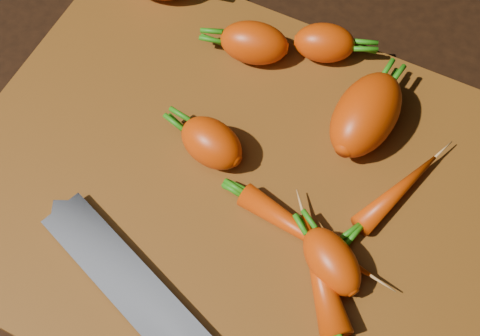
% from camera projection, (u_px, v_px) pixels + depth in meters
% --- Properties ---
extents(ground, '(2.00, 2.00, 0.01)m').
position_uv_depth(ground, '(235.00, 194.00, 0.62)').
color(ground, black).
extents(cutting_board, '(0.50, 0.40, 0.01)m').
position_uv_depth(cutting_board, '(235.00, 189.00, 0.61)').
color(cutting_board, brown).
rests_on(cutting_board, ground).
extents(carrot_1, '(0.07, 0.05, 0.04)m').
position_uv_depth(carrot_1, '(212.00, 143.00, 0.60)').
color(carrot_1, '#BF3300').
rests_on(carrot_1, cutting_board).
extents(carrot_2, '(0.06, 0.10, 0.06)m').
position_uv_depth(carrot_2, '(366.00, 114.00, 0.61)').
color(carrot_2, '#BF3300').
rests_on(carrot_2, cutting_board).
extents(carrot_3, '(0.08, 0.06, 0.04)m').
position_uv_depth(carrot_3, '(254.00, 43.00, 0.65)').
color(carrot_3, '#BF3300').
rests_on(carrot_3, cutting_board).
extents(carrot_4, '(0.07, 0.06, 0.04)m').
position_uv_depth(carrot_4, '(325.00, 43.00, 0.65)').
color(carrot_4, '#BF3300').
rests_on(carrot_4, cutting_board).
extents(carrot_5, '(0.07, 0.07, 0.04)m').
position_uv_depth(carrot_5, '(332.00, 261.00, 0.55)').
color(carrot_5, '#BF3300').
rests_on(carrot_5, cutting_board).
extents(carrot_6, '(0.06, 0.10, 0.02)m').
position_uv_depth(carrot_6, '(398.00, 191.00, 0.59)').
color(carrot_6, '#BF3300').
rests_on(carrot_6, cutting_board).
extents(carrot_7, '(0.13, 0.04, 0.02)m').
position_uv_depth(carrot_7, '(305.00, 233.00, 0.57)').
color(carrot_7, '#BF3300').
rests_on(carrot_7, cutting_board).
extents(carrot_8, '(0.09, 0.10, 0.03)m').
position_uv_depth(carrot_8, '(320.00, 273.00, 0.55)').
color(carrot_8, '#BF3300').
rests_on(carrot_8, cutting_board).
extents(knife, '(0.36, 0.15, 0.02)m').
position_uv_depth(knife, '(160.00, 318.00, 0.54)').
color(knife, gray).
rests_on(knife, cutting_board).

